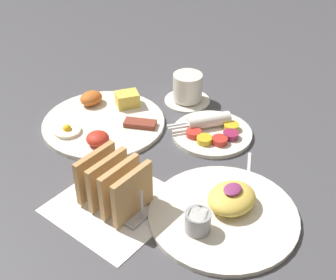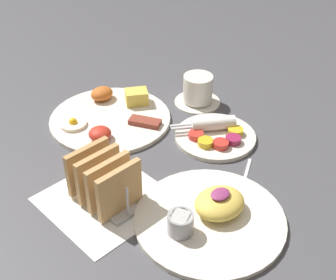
{
  "view_description": "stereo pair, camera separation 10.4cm",
  "coord_description": "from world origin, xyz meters",
  "px_view_note": "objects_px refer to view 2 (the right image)",
  "views": [
    {
      "loc": [
        -0.61,
        -0.5,
        0.64
      ],
      "look_at": [
        0.05,
        0.03,
        0.03
      ],
      "focal_mm": 50.0,
      "sensor_mm": 36.0,
      "label": 1
    },
    {
      "loc": [
        -0.54,
        -0.58,
        0.64
      ],
      "look_at": [
        0.05,
        0.03,
        0.03
      ],
      "focal_mm": 50.0,
      "sensor_mm": 36.0,
      "label": 2
    }
  ],
  "objects_px": {
    "plate_foreground": "(210,215)",
    "coffee_cup": "(198,91)",
    "toast_rack": "(104,180)",
    "plate_condiments": "(215,134)",
    "plate_breakfast": "(111,116)"
  },
  "relations": [
    {
      "from": "plate_condiments",
      "to": "coffee_cup",
      "type": "distance_m",
      "value": 0.17
    },
    {
      "from": "coffee_cup",
      "to": "plate_foreground",
      "type": "bearing_deg",
      "value": -133.96
    },
    {
      "from": "plate_foreground",
      "to": "coffee_cup",
      "type": "relative_size",
      "value": 2.38
    },
    {
      "from": "plate_condiments",
      "to": "coffee_cup",
      "type": "bearing_deg",
      "value": 57.39
    },
    {
      "from": "toast_rack",
      "to": "coffee_cup",
      "type": "xyz_separation_m",
      "value": [
        0.4,
        0.13,
        -0.02
      ]
    },
    {
      "from": "plate_breakfast",
      "to": "coffee_cup",
      "type": "height_order",
      "value": "coffee_cup"
    },
    {
      "from": "plate_breakfast",
      "to": "toast_rack",
      "type": "bearing_deg",
      "value": -130.38
    },
    {
      "from": "plate_condiments",
      "to": "plate_foreground",
      "type": "xyz_separation_m",
      "value": [
        -0.21,
        -0.17,
        0.0
      ]
    },
    {
      "from": "toast_rack",
      "to": "plate_breakfast",
      "type": "bearing_deg",
      "value": 49.62
    },
    {
      "from": "coffee_cup",
      "to": "plate_breakfast",
      "type": "bearing_deg",
      "value": 156.23
    },
    {
      "from": "coffee_cup",
      "to": "toast_rack",
      "type": "bearing_deg",
      "value": -162.38
    },
    {
      "from": "plate_breakfast",
      "to": "toast_rack",
      "type": "distance_m",
      "value": 0.3
    },
    {
      "from": "plate_foreground",
      "to": "coffee_cup",
      "type": "bearing_deg",
      "value": 46.04
    },
    {
      "from": "plate_condiments",
      "to": "plate_foreground",
      "type": "distance_m",
      "value": 0.27
    },
    {
      "from": "plate_condiments",
      "to": "toast_rack",
      "type": "xyz_separation_m",
      "value": [
        -0.31,
        0.01,
        0.04
      ]
    }
  ]
}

